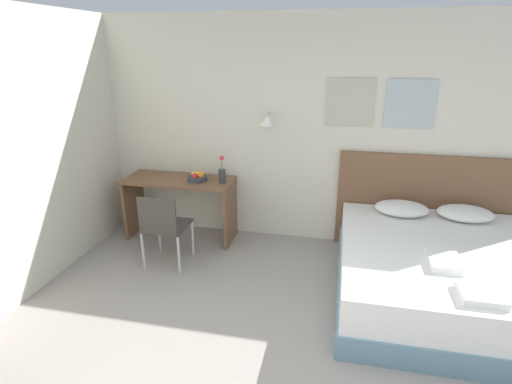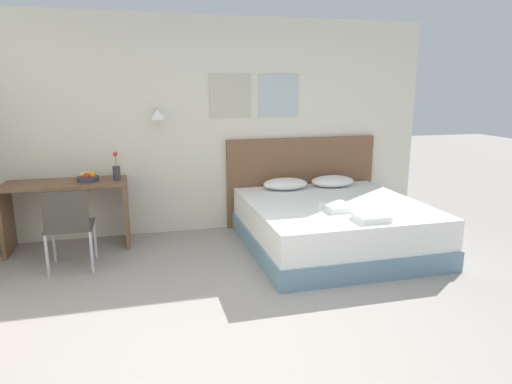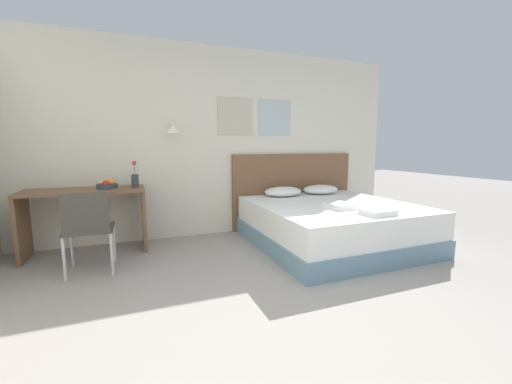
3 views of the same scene
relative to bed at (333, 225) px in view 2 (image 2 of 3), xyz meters
name	(u,v)px [view 2 (image 2 of 3)]	position (x,y,z in m)	size (l,w,h in m)	color
ground_plane	(264,343)	(-1.31, -1.73, -0.27)	(24.00, 24.00, 0.00)	gray
wall_back	(203,126)	(-1.30, 1.10, 1.06)	(5.92, 0.31, 2.65)	beige
bed	(333,225)	(0.00, 0.00, 0.00)	(1.92, 2.02, 0.54)	#66899E
headboard	(302,181)	(0.00, 1.04, 0.31)	(2.04, 0.06, 1.15)	brown
pillow_left	(285,184)	(-0.32, 0.76, 0.34)	(0.57, 0.40, 0.14)	white
pillow_right	(333,181)	(0.32, 0.76, 0.34)	(0.57, 0.40, 0.14)	white
folded_towel_near_foot	(337,207)	(-0.10, -0.30, 0.30)	(0.26, 0.33, 0.06)	white
folded_towel_mid_bed	(371,217)	(0.06, -0.75, 0.30)	(0.31, 0.28, 0.06)	white
desk	(67,202)	(-2.92, 0.76, 0.28)	(1.32, 0.54, 0.77)	brown
desk_chair	(68,223)	(-2.82, 0.04, 0.23)	(0.45, 0.45, 0.84)	#3D3833
fruit_bowl	(88,177)	(-2.67, 0.75, 0.55)	(0.24, 0.24, 0.12)	#333842
flower_vase	(117,170)	(-2.36, 0.73, 0.62)	(0.09, 0.09, 0.33)	#333338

